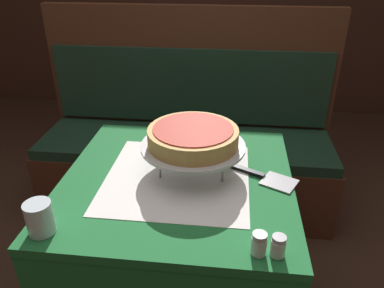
{
  "coord_description": "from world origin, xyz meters",
  "views": [
    {
      "loc": [
        0.18,
        -1.08,
        1.43
      ],
      "look_at": [
        0.05,
        0.02,
        0.84
      ],
      "focal_mm": 35.0,
      "sensor_mm": 36.0,
      "label": 1
    }
  ],
  "objects_px": {
    "pepper_shaker": "(278,246)",
    "water_glass_near": "(40,218)",
    "pizza_pan_stand": "(193,147)",
    "pizza_server": "(260,175)",
    "salt_shaker": "(259,244)",
    "dining_table_front": "(178,200)",
    "deep_dish_pizza": "(193,136)",
    "condiment_caddy": "(174,44)",
    "booth_bench": "(187,153)",
    "dining_table_rear": "(179,61)"
  },
  "relations": [
    {
      "from": "pizza_pan_stand",
      "to": "condiment_caddy",
      "type": "height_order",
      "value": "condiment_caddy"
    },
    {
      "from": "deep_dish_pizza",
      "to": "condiment_caddy",
      "type": "relative_size",
      "value": 2.0
    },
    {
      "from": "deep_dish_pizza",
      "to": "salt_shaker",
      "type": "relative_size",
      "value": 4.79
    },
    {
      "from": "water_glass_near",
      "to": "salt_shaker",
      "type": "bearing_deg",
      "value": -1.56
    },
    {
      "from": "booth_bench",
      "to": "pizza_pan_stand",
      "type": "height_order",
      "value": "booth_bench"
    },
    {
      "from": "deep_dish_pizza",
      "to": "water_glass_near",
      "type": "height_order",
      "value": "deep_dish_pizza"
    },
    {
      "from": "dining_table_front",
      "to": "water_glass_near",
      "type": "xyz_separation_m",
      "value": [
        -0.33,
        -0.32,
        0.15
      ]
    },
    {
      "from": "deep_dish_pizza",
      "to": "salt_shaker",
      "type": "distance_m",
      "value": 0.46
    },
    {
      "from": "pepper_shaker",
      "to": "water_glass_near",
      "type": "bearing_deg",
      "value": 178.56
    },
    {
      "from": "dining_table_front",
      "to": "deep_dish_pizza",
      "type": "distance_m",
      "value": 0.24
    },
    {
      "from": "pizza_pan_stand",
      "to": "pizza_server",
      "type": "xyz_separation_m",
      "value": [
        0.24,
        -0.02,
        -0.09
      ]
    },
    {
      "from": "water_glass_near",
      "to": "condiment_caddy",
      "type": "height_order",
      "value": "condiment_caddy"
    },
    {
      "from": "deep_dish_pizza",
      "to": "pepper_shaker",
      "type": "bearing_deg",
      "value": -56.03
    },
    {
      "from": "dining_table_rear",
      "to": "condiment_caddy",
      "type": "height_order",
      "value": "condiment_caddy"
    },
    {
      "from": "dining_table_front",
      "to": "dining_table_rear",
      "type": "relative_size",
      "value": 0.98
    },
    {
      "from": "pizza_pan_stand",
      "to": "salt_shaker",
      "type": "height_order",
      "value": "pizza_pan_stand"
    },
    {
      "from": "dining_table_rear",
      "to": "pepper_shaker",
      "type": "bearing_deg",
      "value": -75.11
    },
    {
      "from": "dining_table_front",
      "to": "condiment_caddy",
      "type": "bearing_deg",
      "value": 99.42
    },
    {
      "from": "deep_dish_pizza",
      "to": "condiment_caddy",
      "type": "height_order",
      "value": "deep_dish_pizza"
    },
    {
      "from": "booth_bench",
      "to": "deep_dish_pizza",
      "type": "relative_size",
      "value": 5.44
    },
    {
      "from": "dining_table_front",
      "to": "salt_shaker",
      "type": "xyz_separation_m",
      "value": [
        0.26,
        -0.34,
        0.13
      ]
    },
    {
      "from": "dining_table_front",
      "to": "pizza_server",
      "type": "xyz_separation_m",
      "value": [
        0.29,
        0.04,
        0.1
      ]
    },
    {
      "from": "booth_bench",
      "to": "condiment_caddy",
      "type": "height_order",
      "value": "booth_bench"
    },
    {
      "from": "water_glass_near",
      "to": "pepper_shaker",
      "type": "distance_m",
      "value": 0.64
    },
    {
      "from": "salt_shaker",
      "to": "dining_table_rear",
      "type": "bearing_deg",
      "value": 103.69
    },
    {
      "from": "water_glass_near",
      "to": "pepper_shaker",
      "type": "bearing_deg",
      "value": -1.44
    },
    {
      "from": "pizza_pan_stand",
      "to": "salt_shaker",
      "type": "bearing_deg",
      "value": -61.22
    },
    {
      "from": "booth_bench",
      "to": "pizza_server",
      "type": "relative_size",
      "value": 6.13
    },
    {
      "from": "deep_dish_pizza",
      "to": "salt_shaker",
      "type": "xyz_separation_m",
      "value": [
        0.21,
        -0.39,
        -0.1
      ]
    },
    {
      "from": "water_glass_near",
      "to": "deep_dish_pizza",
      "type": "bearing_deg",
      "value": 44.46
    },
    {
      "from": "booth_bench",
      "to": "deep_dish_pizza",
      "type": "distance_m",
      "value": 0.99
    },
    {
      "from": "dining_table_front",
      "to": "dining_table_rear",
      "type": "xyz_separation_m",
      "value": [
        -0.27,
        1.85,
        0.0
      ]
    },
    {
      "from": "booth_bench",
      "to": "pizza_server",
      "type": "bearing_deg",
      "value": -66.32
    },
    {
      "from": "booth_bench",
      "to": "pizza_pan_stand",
      "type": "distance_m",
      "value": 0.97
    },
    {
      "from": "pizza_pan_stand",
      "to": "condiment_caddy",
      "type": "relative_size",
      "value": 2.33
    },
    {
      "from": "pizza_server",
      "to": "deep_dish_pizza",
      "type": "bearing_deg",
      "value": 176.09
    },
    {
      "from": "salt_shaker",
      "to": "dining_table_front",
      "type": "bearing_deg",
      "value": 128.01
    },
    {
      "from": "pizza_server",
      "to": "pepper_shaker",
      "type": "distance_m",
      "value": 0.38
    },
    {
      "from": "water_glass_near",
      "to": "dining_table_front",
      "type": "bearing_deg",
      "value": 43.96
    },
    {
      "from": "water_glass_near",
      "to": "salt_shaker",
      "type": "relative_size",
      "value": 1.48
    },
    {
      "from": "dining_table_front",
      "to": "pepper_shaker",
      "type": "bearing_deg",
      "value": -47.2
    },
    {
      "from": "pizza_pan_stand",
      "to": "deep_dish_pizza",
      "type": "relative_size",
      "value": 1.17
    },
    {
      "from": "pizza_pan_stand",
      "to": "deep_dish_pizza",
      "type": "bearing_deg",
      "value": 45.0
    },
    {
      "from": "dining_table_front",
      "to": "dining_table_rear",
      "type": "height_order",
      "value": "dining_table_rear"
    },
    {
      "from": "dining_table_front",
      "to": "pizza_pan_stand",
      "type": "height_order",
      "value": "pizza_pan_stand"
    },
    {
      "from": "water_glass_near",
      "to": "condiment_caddy",
      "type": "bearing_deg",
      "value": 89.08
    },
    {
      "from": "salt_shaker",
      "to": "condiment_caddy",
      "type": "distance_m",
      "value": 2.21
    },
    {
      "from": "dining_table_rear",
      "to": "water_glass_near",
      "type": "distance_m",
      "value": 2.18
    },
    {
      "from": "booth_bench",
      "to": "salt_shaker",
      "type": "distance_m",
      "value": 1.33
    },
    {
      "from": "salt_shaker",
      "to": "condiment_caddy",
      "type": "bearing_deg",
      "value": 104.74
    }
  ]
}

